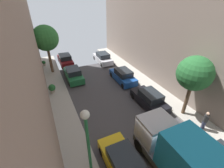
{
  "coord_description": "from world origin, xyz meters",
  "views": [
    {
      "loc": [
        -5.73,
        -5.34,
        9.69
      ],
      "look_at": [
        0.82,
        8.61,
        0.5
      ],
      "focal_mm": 25.09,
      "sensor_mm": 36.0,
      "label": 1
    }
  ],
  "objects_px": {
    "parked_car_right_2": "(149,99)",
    "delivery_truck": "(187,163)",
    "parked_car_left_4": "(65,60)",
    "potted_plant_2": "(44,63)",
    "parked_car_right_4": "(103,58)",
    "parked_car_right_3": "(123,76)",
    "pedestrian": "(205,120)",
    "potted_plant_0": "(52,88)",
    "parked_car_right_1": "(222,164)",
    "street_tree_2": "(46,38)",
    "parked_car_left_2": "(123,164)",
    "lamp_post": "(88,138)",
    "street_tree_1": "(195,74)",
    "parked_car_left_3": "(73,74)"
  },
  "relations": [
    {
      "from": "parked_car_left_2",
      "to": "parked_car_right_1",
      "type": "distance_m",
      "value": 5.97
    },
    {
      "from": "pedestrian",
      "to": "street_tree_2",
      "type": "height_order",
      "value": "street_tree_2"
    },
    {
      "from": "delivery_truck",
      "to": "potted_plant_2",
      "type": "xyz_separation_m",
      "value": [
        -5.74,
        20.81,
        -1.23
      ]
    },
    {
      "from": "parked_car_right_2",
      "to": "delivery_truck",
      "type": "distance_m",
      "value": 7.25
    },
    {
      "from": "parked_car_right_1",
      "to": "parked_car_right_3",
      "type": "relative_size",
      "value": 1.0
    },
    {
      "from": "parked_car_right_1",
      "to": "parked_car_right_4",
      "type": "bearing_deg",
      "value": 90.0
    },
    {
      "from": "potted_plant_0",
      "to": "pedestrian",
      "type": "bearing_deg",
      "value": -46.15
    },
    {
      "from": "parked_car_left_4",
      "to": "parked_car_right_2",
      "type": "bearing_deg",
      "value": -68.37
    },
    {
      "from": "parked_car_right_2",
      "to": "delivery_truck",
      "type": "xyz_separation_m",
      "value": [
        -2.7,
        -6.65,
        1.07
      ]
    },
    {
      "from": "pedestrian",
      "to": "street_tree_2",
      "type": "bearing_deg",
      "value": 120.84
    },
    {
      "from": "parked_car_left_3",
      "to": "parked_car_left_2",
      "type": "bearing_deg",
      "value": -90.0
    },
    {
      "from": "parked_car_left_2",
      "to": "pedestrian",
      "type": "xyz_separation_m",
      "value": [
        7.32,
        0.21,
        0.35
      ]
    },
    {
      "from": "parked_car_right_4",
      "to": "delivery_truck",
      "type": "distance_m",
      "value": 18.72
    },
    {
      "from": "parked_car_left_4",
      "to": "pedestrian",
      "type": "height_order",
      "value": "pedestrian"
    },
    {
      "from": "potted_plant_2",
      "to": "parked_car_left_4",
      "type": "bearing_deg",
      "value": -10.14
    },
    {
      "from": "delivery_truck",
      "to": "street_tree_1",
      "type": "bearing_deg",
      "value": 42.12
    },
    {
      "from": "parked_car_right_1",
      "to": "parked_car_right_4",
      "type": "relative_size",
      "value": 1.0
    },
    {
      "from": "delivery_truck",
      "to": "street_tree_1",
      "type": "height_order",
      "value": "street_tree_1"
    },
    {
      "from": "street_tree_1",
      "to": "delivery_truck",
      "type": "bearing_deg",
      "value": -137.88
    },
    {
      "from": "parked_car_right_1",
      "to": "potted_plant_0",
      "type": "distance_m",
      "value": 15.67
    },
    {
      "from": "pedestrian",
      "to": "parked_car_right_1",
      "type": "bearing_deg",
      "value": -124.73
    },
    {
      "from": "pedestrian",
      "to": "potted_plant_0",
      "type": "relative_size",
      "value": 1.75
    },
    {
      "from": "parked_car_left_4",
      "to": "parked_car_right_3",
      "type": "distance_m",
      "value": 9.91
    },
    {
      "from": "parked_car_left_4",
      "to": "lamp_post",
      "type": "bearing_deg",
      "value": -96.06
    },
    {
      "from": "pedestrian",
      "to": "street_tree_2",
      "type": "relative_size",
      "value": 0.28
    },
    {
      "from": "parked_car_left_2",
      "to": "parked_car_left_4",
      "type": "xyz_separation_m",
      "value": [
        0.0,
        18.28,
        0.0
      ]
    },
    {
      "from": "parked_car_right_4",
      "to": "potted_plant_2",
      "type": "bearing_deg",
      "value": 164.67
    },
    {
      "from": "parked_car_left_3",
      "to": "parked_car_right_1",
      "type": "height_order",
      "value": "same"
    },
    {
      "from": "lamp_post",
      "to": "parked_car_left_4",
      "type": "bearing_deg",
      "value": 83.94
    },
    {
      "from": "delivery_truck",
      "to": "potted_plant_2",
      "type": "distance_m",
      "value": 21.62
    },
    {
      "from": "pedestrian",
      "to": "street_tree_1",
      "type": "distance_m",
      "value": 3.71
    },
    {
      "from": "parked_car_right_2",
      "to": "street_tree_2",
      "type": "bearing_deg",
      "value": 123.49
    },
    {
      "from": "parked_car_right_3",
      "to": "street_tree_1",
      "type": "distance_m",
      "value": 8.65
    },
    {
      "from": "pedestrian",
      "to": "potted_plant_0",
      "type": "distance_m",
      "value": 14.65
    },
    {
      "from": "street_tree_2",
      "to": "lamp_post",
      "type": "bearing_deg",
      "value": -88.93
    },
    {
      "from": "parked_car_right_1",
      "to": "potted_plant_2",
      "type": "distance_m",
      "value": 22.98
    },
    {
      "from": "parked_car_right_1",
      "to": "parked_car_right_4",
      "type": "height_order",
      "value": "same"
    },
    {
      "from": "delivery_truck",
      "to": "potted_plant_0",
      "type": "bearing_deg",
      "value": 113.44
    },
    {
      "from": "parked_car_left_2",
      "to": "pedestrian",
      "type": "relative_size",
      "value": 2.44
    },
    {
      "from": "potted_plant_2",
      "to": "parked_car_right_2",
      "type": "bearing_deg",
      "value": -59.2
    },
    {
      "from": "parked_car_left_4",
      "to": "potted_plant_2",
      "type": "xyz_separation_m",
      "value": [
        -3.04,
        0.54,
        -0.16
      ]
    },
    {
      "from": "parked_car_right_3",
      "to": "potted_plant_2",
      "type": "relative_size",
      "value": 5.62
    },
    {
      "from": "parked_car_right_2",
      "to": "pedestrian",
      "type": "distance_m",
      "value": 4.86
    },
    {
      "from": "potted_plant_2",
      "to": "delivery_truck",
      "type": "bearing_deg",
      "value": -74.57
    },
    {
      "from": "potted_plant_2",
      "to": "lamp_post",
      "type": "xyz_separation_m",
      "value": [
        1.14,
        -18.44,
        2.98
      ]
    },
    {
      "from": "parked_car_left_3",
      "to": "parked_car_left_4",
      "type": "distance_m",
      "value": 5.28
    },
    {
      "from": "delivery_truck",
      "to": "parked_car_right_1",
      "type": "bearing_deg",
      "value": -11.89
    },
    {
      "from": "street_tree_1",
      "to": "street_tree_2",
      "type": "height_order",
      "value": "street_tree_2"
    },
    {
      "from": "pedestrian",
      "to": "lamp_post",
      "type": "xyz_separation_m",
      "value": [
        -9.22,
        0.17,
        2.47
      ]
    },
    {
      "from": "parked_car_right_1",
      "to": "potted_plant_0",
      "type": "height_order",
      "value": "parked_car_right_1"
    }
  ]
}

